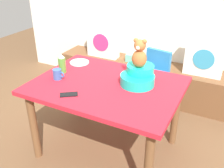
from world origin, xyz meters
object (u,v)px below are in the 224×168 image
Objects in this scene: dining_table at (107,93)px; coffee_mug at (57,74)px; book_stack at (134,58)px; teddy_bear at (139,54)px; pillow_floral_right at (205,57)px; dinner_plate_near at (79,62)px; highchair at (152,75)px; ketchup_bottle at (62,64)px; infant_seat_teal at (138,76)px; pillow_floral_left at (103,41)px; cell_phone at (69,94)px.

coffee_mug is at bearing -164.84° from dining_table.
teddy_bear reaches higher than book_stack.
dinner_plate_near is at bearing -140.69° from pillow_floral_right.
ketchup_bottle reaches higher than highchair.
dinner_plate_near is (-0.04, 0.41, -0.04)m from coffee_mug.
ketchup_bottle is (-0.74, -0.11, 0.02)m from infant_seat_teal.
dinner_plate_near is at bearing 148.97° from dining_table.
book_stack is at bearing 2.59° from pillow_floral_left.
pillow_floral_left is 2.20× the size of book_stack.
dining_table is 3.92× the size of infant_seat_teal.
dining_table is 0.32m from infant_seat_teal.
dinner_plate_near is 1.39× the size of cell_phone.
book_stack is 1.27m from dining_table.
pillow_floral_right is 3.06× the size of cell_phone.
book_stack is at bearing 75.95° from dinner_plate_near.
teddy_bear is at bearing 27.16° from dining_table.
teddy_bear is 1.35× the size of ketchup_bottle.
infant_seat_teal is 0.62m from cell_phone.
teddy_bear reaches higher than pillow_floral_right.
teddy_bear is (0.00, -0.00, 0.21)m from infant_seat_teal.
pillow_floral_right reaches higher than cell_phone.
teddy_bear is 1.74× the size of cell_phone.
dinner_plate_near reaches higher than book_stack.
coffee_mug is at bearing -160.36° from teddy_bear.
dinner_plate_near is (-0.72, 0.16, -0.07)m from infant_seat_teal.
ketchup_bottle is at bearing -129.98° from highchair.
book_stack is 1.25m from infant_seat_teal.
cell_phone is (0.31, -0.34, -0.08)m from ketchup_bottle.
ketchup_bottle is at bearing 177.72° from dining_table.
pillow_floral_left is at bearing 103.72° from dinner_plate_near.
infant_seat_teal reaches higher than dining_table.
book_stack is at bearing 178.66° from pillow_floral_right.
infant_seat_teal is 0.75m from dinner_plate_near.
pillow_floral_left is at bearing 154.31° from highchair.
coffee_mug is at bearing -70.33° from ketchup_bottle.
cell_phone is at bearing -87.69° from book_stack.
book_stack is 1.67× the size of coffee_mug.
dinner_plate_near is 0.68m from cell_phone.
coffee_mug is 0.83× the size of cell_phone.
infant_seat_teal is at bearing -110.44° from pillow_floral_right.
book_stack is at bearing 132.62° from highchair.
coffee_mug is 0.41m from dinner_plate_near.
infant_seat_teal is at bearing 90.00° from teddy_bear.
coffee_mug is at bearing -160.32° from infant_seat_teal.
highchair is 2.39× the size of infant_seat_teal.
cell_phone is at bearing -106.91° from highchair.
ketchup_bottle reaches higher than dinner_plate_near.
pillow_floral_right is 1.17m from infant_seat_teal.
dining_table is 0.57m from dinner_plate_near.
highchair is 1.06m from ketchup_bottle.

